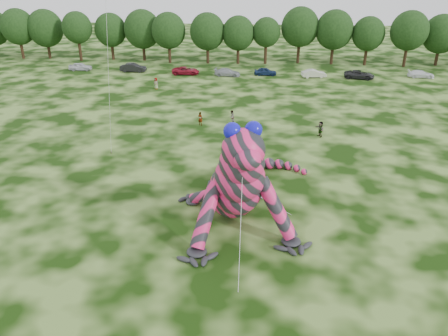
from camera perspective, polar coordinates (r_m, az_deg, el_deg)
ground at (r=33.36m, az=2.95°, el=-6.46°), size 240.00×240.00×0.00m
inflatable_gecko at (r=32.45m, az=0.74°, el=1.21°), size 18.65×20.53×8.61m
tree_1 at (r=100.33m, az=-25.20°, el=15.58°), size 6.74×6.07×9.81m
tree_2 at (r=98.46m, az=-22.19°, el=15.90°), size 7.04×6.34×9.64m
tree_3 at (r=93.89m, az=-18.51°, el=16.00°), size 5.81×5.23×9.44m
tree_4 at (r=93.26m, az=-14.53°, el=16.29°), size 6.22×5.60×9.06m
tree_5 at (r=91.01m, az=-10.57°, el=16.69°), size 7.16×6.44×9.80m
tree_6 at (r=88.03m, az=-7.22°, el=16.53°), size 6.52×5.86×9.49m
tree_7 at (r=86.89m, az=-2.17°, el=16.58°), size 6.68×6.01×9.48m
tree_8 at (r=86.57m, az=1.87°, el=16.38°), size 6.14×5.53×8.94m
tree_9 at (r=86.79m, az=5.51°, el=16.21°), size 5.27×4.74×8.68m
tree_10 at (r=88.12m, az=9.84°, el=16.71°), size 7.09×6.38×10.50m
tree_11 at (r=88.47m, az=14.13°, el=16.23°), size 7.01×6.31×10.07m
tree_12 at (r=89.23m, az=18.23°, el=15.47°), size 5.99×5.39×8.97m
tree_13 at (r=90.36m, az=22.91°, el=15.27°), size 6.83×6.15×10.13m
tree_14 at (r=93.93m, az=26.40°, el=14.74°), size 6.82×6.14×9.40m
car_0 at (r=85.33m, az=-18.25°, el=12.47°), size 4.20×1.98×1.39m
car_1 at (r=81.63m, az=-11.78°, el=12.71°), size 4.63×1.69×1.51m
car_2 at (r=78.37m, az=-5.04°, el=12.55°), size 4.87×2.46×1.32m
car_3 at (r=76.88m, az=0.44°, el=12.39°), size 4.62×2.28×1.29m
car_4 at (r=77.75m, az=5.43°, el=12.44°), size 3.89×1.61×1.32m
car_5 at (r=77.32m, az=11.66°, el=11.99°), size 4.31×2.09×1.36m
car_6 at (r=78.38m, az=17.25°, el=11.58°), size 5.29×3.10×1.38m
car_7 at (r=82.72m, az=24.34°, el=11.11°), size 4.43×2.16×1.24m
spectator_1 at (r=52.72m, az=1.01°, el=6.66°), size 0.80×0.93×1.65m
spectator_5 at (r=49.74m, az=12.47°, el=4.99°), size 1.11×1.70×1.76m
spectator_4 at (r=69.17m, az=-8.87°, el=10.86°), size 1.01×0.95×1.74m
spectator_0 at (r=52.27m, az=-3.11°, el=6.46°), size 0.71×0.62×1.64m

